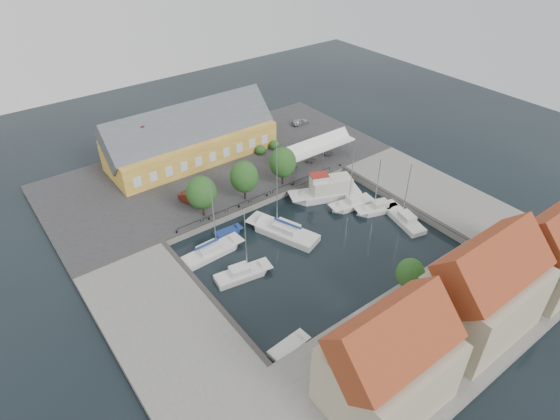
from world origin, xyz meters
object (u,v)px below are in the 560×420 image
warehouse (187,140)px  trawler (327,191)px  east_boat_b (378,209)px  west_boat_c (242,275)px  west_boat_a (211,253)px  car_silver (300,121)px  east_boat_c (405,221)px  center_sailboat (284,232)px  east_boat_a (353,204)px  launch_nw (228,233)px  tent_canopy (316,147)px  car_red (194,199)px  launch_sw (288,348)px

warehouse → trawler: size_ratio=2.51×
east_boat_b → west_boat_c: 23.70m
warehouse → trawler: 25.35m
east_boat_b → west_boat_a: west_boat_a is taller
car_silver → east_boat_c: size_ratio=0.36×
west_boat_a → center_sailboat: bearing=-13.1°
warehouse → east_boat_a: size_ratio=2.77×
west_boat_a → launch_nw: west_boat_a is taller
car_silver → center_sailboat: size_ratio=0.25×
warehouse → east_boat_c: size_ratio=2.91×
west_boat_c → trawler: bearing=19.1°
center_sailboat → tent_canopy: bearing=36.7°
trawler → east_boat_a: 4.48m
tent_canopy → center_sailboat: bearing=-143.3°
car_silver → west_boat_c: bearing=129.1°
east_boat_a → east_boat_b: 3.80m
car_silver → east_boat_b: east_boat_b is taller
center_sailboat → trawler: size_ratio=1.26×
tent_canopy → east_boat_c: east_boat_c is taller
warehouse → east_boat_a: bearing=-63.3°
east_boat_c → east_boat_b: bearing=102.8°
trawler → east_boat_b: size_ratio=1.20×
car_silver → east_boat_a: (-10.36, -25.35, -1.34)m
car_red → west_boat_a: (-3.30, -10.55, -1.52)m
east_boat_c → launch_nw: 25.12m
center_sailboat → launch_sw: size_ratio=2.96×
east_boat_a → east_boat_c: east_boat_a is taller
warehouse → west_boat_a: size_ratio=2.47×
trawler → car_silver: bearing=60.9°
warehouse → east_boat_c: 37.76m
tent_canopy → launch_sw: 38.68m
east_boat_a → west_boat_a: west_boat_a is taller
east_boat_b → warehouse: bearing=117.4°
tent_canopy → car_red: tent_canopy is taller
launch_sw → center_sailboat: bearing=54.1°
car_silver → car_red: 31.86m
west_boat_a → car_silver: bearing=34.1°
car_silver → west_boat_a: bearing=121.9°
trawler → east_boat_c: east_boat_c is taller
tent_canopy → car_silver: tent_canopy is taller
car_silver → east_boat_a: size_ratio=0.34×
warehouse → car_silver: (23.60, -1.01, -2.83)m
car_silver → launch_sw: bearing=137.5°
car_silver → trawler: (-11.78, -21.16, -0.58)m
east_boat_b → launch_sw: size_ratio=1.94×
center_sailboat → west_boat_a: (-10.09, 2.35, -0.09)m
trawler → west_boat_a: bearing=-177.0°
east_boat_a → launch_sw: 28.02m
center_sailboat → warehouse: bearing=91.7°
launch_nw → launch_sw: bearing=-104.5°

